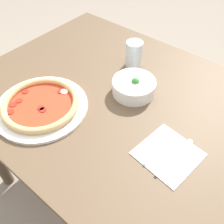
{
  "coord_description": "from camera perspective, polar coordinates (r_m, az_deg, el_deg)",
  "views": [
    {
      "loc": [
        0.48,
        -0.58,
        1.45
      ],
      "look_at": [
        0.08,
        -0.09,
        0.78
      ],
      "focal_mm": 40.0,
      "sensor_mm": 36.0,
      "label": 1
    }
  ],
  "objects": [
    {
      "name": "ground_plane",
      "position": [
        1.63,
        -0.15,
        -15.84
      ],
      "size": [
        8.0,
        8.0,
        0.0
      ],
      "primitive_type": "plane",
      "color": "gray"
    },
    {
      "name": "pizza",
      "position": [
        0.98,
        -15.95,
        1.59
      ],
      "size": [
        0.35,
        0.35,
        0.04
      ],
      "color": "white",
      "rests_on": "dining_table"
    },
    {
      "name": "knife",
      "position": [
        0.83,
        13.75,
        -10.3
      ],
      "size": [
        0.03,
        0.19,
        0.01
      ],
      "rotation": [
        0.0,
        0.0,
        1.46
      ],
      "color": "silver",
      "rests_on": "napkin"
    },
    {
      "name": "napkin",
      "position": [
        0.84,
        12.71,
        -9.31
      ],
      "size": [
        0.2,
        0.2,
        0.0
      ],
      "color": "white",
      "rests_on": "dining_table"
    },
    {
      "name": "fork",
      "position": [
        0.84,
        11.1,
        -8.32
      ],
      "size": [
        0.03,
        0.17,
        0.0
      ],
      "rotation": [
        0.0,
        0.0,
        1.46
      ],
      "color": "silver",
      "rests_on": "napkin"
    },
    {
      "name": "glass",
      "position": [
        1.14,
        5.04,
        13.0
      ],
      "size": [
        0.07,
        0.07,
        0.12
      ],
      "color": "silver",
      "rests_on": "dining_table"
    },
    {
      "name": "bowl",
      "position": [
        1.0,
        4.98,
        5.99
      ],
      "size": [
        0.17,
        0.17,
        0.08
      ],
      "color": "white",
      "rests_on": "dining_table"
    },
    {
      "name": "dining_table",
      "position": [
        1.09,
        -0.21,
        0.15
      ],
      "size": [
        1.16,
        0.94,
        0.76
      ],
      "color": "brown",
      "rests_on": "ground_plane"
    }
  ]
}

